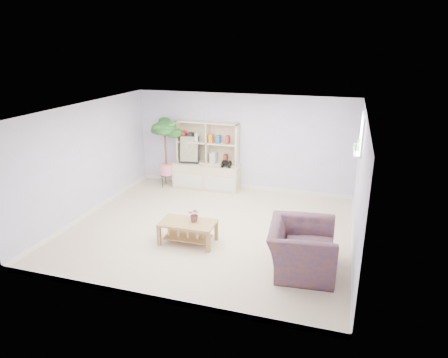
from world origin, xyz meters
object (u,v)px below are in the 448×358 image
(storage_unit, at_px, (207,156))
(coffee_table, at_px, (188,232))
(armchair, at_px, (302,245))
(floor_tree, at_px, (166,153))

(storage_unit, bearing_deg, coffee_table, -77.16)
(coffee_table, xyz_separation_m, armchair, (2.12, -0.33, 0.24))
(storage_unit, relative_size, coffee_table, 1.67)
(armchair, bearing_deg, storage_unit, 35.49)
(coffee_table, distance_m, floor_tree, 3.28)
(storage_unit, relative_size, floor_tree, 0.96)
(storage_unit, distance_m, floor_tree, 1.05)
(coffee_table, distance_m, armchair, 2.16)
(coffee_table, height_order, floor_tree, floor_tree)
(storage_unit, bearing_deg, floor_tree, -169.54)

